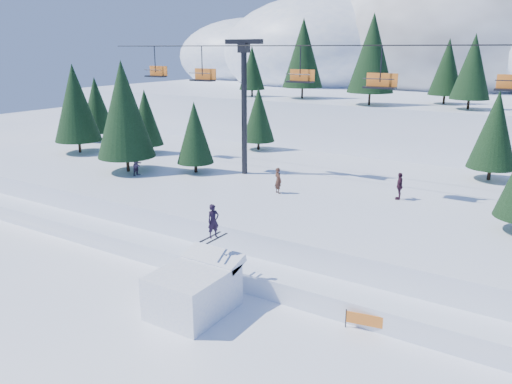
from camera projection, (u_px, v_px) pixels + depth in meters
The scene contains 10 objects.
ground at pixel (190, 343), 21.29m from camera, with size 160.00×160.00×0.00m, color white.
mid_shelf at pixel (350, 206), 35.61m from camera, with size 70.00×22.00×2.50m, color white.
berm at pixel (282, 265), 27.66m from camera, with size 70.00×6.00×1.10m, color white.
mountain_ridge at pixel (451, 64), 81.00m from camera, with size 119.00×60.13×26.46m.
jump_kicker at pixel (194, 288), 23.64m from camera, with size 3.11×4.35×4.97m.
chairlift at pixel (372, 92), 32.88m from camera, with size 46.00×3.21×10.28m.
conifer_stand at pixel (404, 129), 33.12m from camera, with size 63.66×17.22×9.92m.
distant_skiers at pixel (302, 179), 34.82m from camera, with size 28.80×8.33×1.81m.
banner_near at pixel (378, 322), 21.89m from camera, with size 2.82×0.56×0.90m.
banner_far at pixel (447, 321), 22.02m from camera, with size 2.83×0.47×0.90m.
Camera 1 is at (12.26, -14.34, 12.12)m, focal length 35.00 mm.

